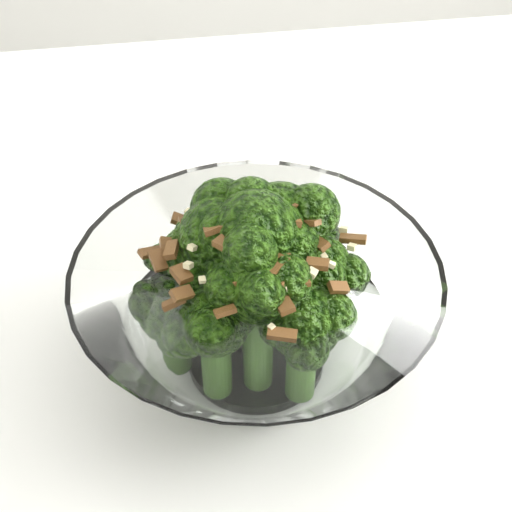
{
  "coord_description": "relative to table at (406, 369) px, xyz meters",
  "views": [
    {
      "loc": [
        -0.01,
        -0.42,
        1.12
      ],
      "look_at": [
        0.01,
        -0.11,
        0.84
      ],
      "focal_mm": 55.0,
      "sensor_mm": 36.0,
      "label": 1
    }
  ],
  "objects": [
    {
      "name": "broccoli_dish",
      "position": [
        -0.11,
        -0.04,
        0.12
      ],
      "size": [
        0.21,
        0.21,
        0.13
      ],
      "color": "white",
      "rests_on": "table"
    },
    {
      "name": "table",
      "position": [
        0.0,
        0.0,
        0.0
      ],
      "size": [
        1.28,
        0.92,
        0.75
      ],
      "color": "white",
      "rests_on": "ground"
    }
  ]
}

